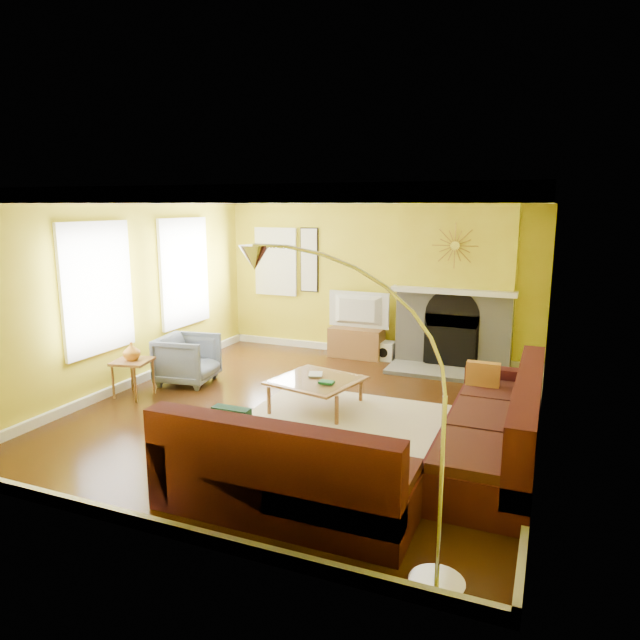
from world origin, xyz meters
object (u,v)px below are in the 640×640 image
at_px(sectional_sofa, 379,415).
at_px(media_console, 356,342).
at_px(coffee_table, 316,393).
at_px(side_table, 133,378).
at_px(armchair, 188,359).
at_px(arc_lamp, 352,418).

height_order(sectional_sofa, media_console, sectional_sofa).
xyz_separation_m(coffee_table, side_table, (-2.47, -0.52, 0.06)).
xyz_separation_m(armchair, arc_lamp, (3.64, -3.19, 0.79)).
relative_size(coffee_table, arc_lamp, 0.44).
bearing_deg(coffee_table, arc_lamp, -62.94).
distance_m(sectional_sofa, armchair, 3.55).
distance_m(sectional_sofa, side_table, 3.67).
height_order(coffee_table, media_console, media_console).
height_order(coffee_table, side_table, side_table).
bearing_deg(media_console, coffee_table, -82.48).
bearing_deg(armchair, arc_lamp, -139.45).
distance_m(coffee_table, side_table, 2.53).
bearing_deg(side_table, media_console, 55.44).
bearing_deg(coffee_table, sectional_sofa, -42.66).
distance_m(coffee_table, arc_lamp, 3.42).
bearing_deg(sectional_sofa, media_console, 112.28).
xyz_separation_m(sectional_sofa, arc_lamp, (0.35, -1.87, 0.69)).
bearing_deg(arc_lamp, side_table, 148.78).
xyz_separation_m(sectional_sofa, media_console, (-1.49, 3.63, -0.20)).
xyz_separation_m(armchair, side_table, (-0.33, -0.79, -0.10)).
bearing_deg(arc_lamp, armchair, 138.75).
bearing_deg(armchair, side_table, 149.07).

